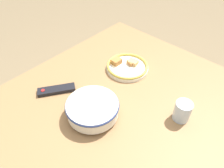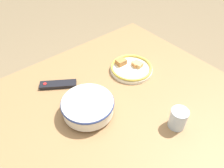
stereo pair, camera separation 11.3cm
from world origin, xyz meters
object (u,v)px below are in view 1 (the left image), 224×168
tv_remote (57,90)px  drinking_glass (182,111)px  noodle_bowl (93,108)px  food_plate (127,66)px

tv_remote → drinking_glass: 0.64m
noodle_bowl → tv_remote: 0.26m
noodle_bowl → drinking_glass: drinking_glass is taller
tv_remote → drinking_glass: bearing=-119.5°
noodle_bowl → tv_remote: bearing=94.3°
tv_remote → drinking_glass: (0.28, -0.57, 0.04)m
noodle_bowl → tv_remote: (-0.02, 0.26, -0.04)m
noodle_bowl → tv_remote: noodle_bowl is taller
food_plate → drinking_glass: (-0.11, -0.41, 0.03)m
tv_remote → drinking_glass: drinking_glass is taller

